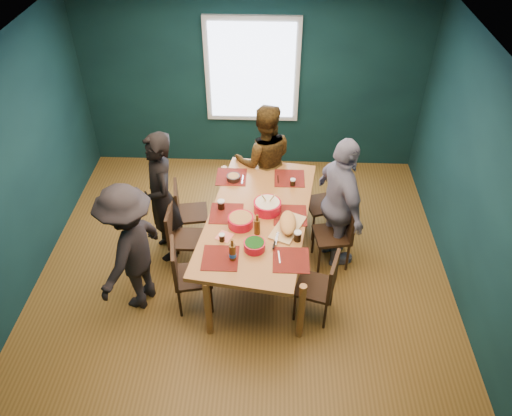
{
  "coord_description": "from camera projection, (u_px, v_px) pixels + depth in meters",
  "views": [
    {
      "loc": [
        0.33,
        -4.25,
        4.52
      ],
      "look_at": [
        0.15,
        0.1,
        0.97
      ],
      "focal_mm": 35.0,
      "sensor_mm": 36.0,
      "label": 1
    }
  ],
  "objects": [
    {
      "name": "chair_right_near",
      "position": [
        323.0,
        283.0,
        5.34
      ],
      "size": [
        0.49,
        0.49,
        0.88
      ],
      "rotation": [
        0.0,
        0.0,
        -0.29
      ],
      "color": "#301E10",
      "rests_on": "floor"
    },
    {
      "name": "bowl_salad",
      "position": [
        241.0,
        221.0,
        5.54
      ],
      "size": [
        0.29,
        0.29,
        0.12
      ],
      "color": "red",
      "rests_on": "dining_table"
    },
    {
      "name": "bowl_herbs",
      "position": [
        254.0,
        245.0,
        5.25
      ],
      "size": [
        0.23,
        0.23,
        0.1
      ],
      "color": "red",
      "rests_on": "dining_table"
    },
    {
      "name": "cutting_board",
      "position": [
        288.0,
        224.0,
        5.5
      ],
      "size": [
        0.44,
        0.65,
        0.14
      ],
      "rotation": [
        0.0,
        0.0,
        -0.41
      ],
      "color": "tan",
      "rests_on": "dining_table"
    },
    {
      "name": "dining_table",
      "position": [
        258.0,
        220.0,
        5.77
      ],
      "size": [
        1.42,
        2.36,
        0.84
      ],
      "rotation": [
        0.0,
        0.0,
        -0.15
      ],
      "color": "#AB5F33",
      "rests_on": "floor"
    },
    {
      "name": "cola_glass_a",
      "position": [
        222.0,
        237.0,
        5.35
      ],
      "size": [
        0.07,
        0.07,
        0.09
      ],
      "color": "black",
      "rests_on": "dining_table"
    },
    {
      "name": "cola_glass_b",
      "position": [
        298.0,
        236.0,
        5.34
      ],
      "size": [
        0.08,
        0.08,
        0.12
      ],
      "color": "black",
      "rests_on": "dining_table"
    },
    {
      "name": "bowl_dumpling",
      "position": [
        267.0,
        206.0,
        5.73
      ],
      "size": [
        0.32,
        0.32,
        0.3
      ],
      "color": "red",
      "rests_on": "dining_table"
    },
    {
      "name": "napkin_c",
      "position": [
        289.0,
        260.0,
        5.15
      ],
      "size": [
        0.2,
        0.2,
        0.0
      ],
      "primitive_type": "cube",
      "rotation": [
        0.0,
        0.0,
        0.69
      ],
      "color": "#F17265",
      "rests_on": "dining_table"
    },
    {
      "name": "chair_right_far",
      "position": [
        329.0,
        198.0,
        6.48
      ],
      "size": [
        0.51,
        0.51,
        0.9
      ],
      "rotation": [
        0.0,
        0.0,
        0.31
      ],
      "color": "#301E10",
      "rests_on": "floor"
    },
    {
      "name": "chair_right_mid",
      "position": [
        339.0,
        229.0,
        6.0
      ],
      "size": [
        0.47,
        0.47,
        0.91
      ],
      "rotation": [
        0.0,
        0.0,
        0.17
      ],
      "color": "#301E10",
      "rests_on": "floor"
    },
    {
      "name": "beer_bottle_b",
      "position": [
        257.0,
        226.0,
        5.41
      ],
      "size": [
        0.07,
        0.07,
        0.26
      ],
      "color": "#492C0D",
      "rests_on": "dining_table"
    },
    {
      "name": "person_far_left",
      "position": [
        162.0,
        198.0,
        5.93
      ],
      "size": [
        0.63,
        0.74,
        1.72
      ],
      "primitive_type": "imported",
      "rotation": [
        0.0,
        0.0,
        5.13
      ],
      "color": "black",
      "rests_on": "floor"
    },
    {
      "name": "small_bowl",
      "position": [
        233.0,
        178.0,
        6.21
      ],
      "size": [
        0.17,
        0.17,
        0.07
      ],
      "color": "black",
      "rests_on": "dining_table"
    },
    {
      "name": "chair_left_near",
      "position": [
        185.0,
        271.0,
        5.46
      ],
      "size": [
        0.48,
        0.48,
        0.9
      ],
      "rotation": [
        0.0,
        0.0,
        0.19
      ],
      "color": "#301E10",
      "rests_on": "floor"
    },
    {
      "name": "person_right",
      "position": [
        340.0,
        204.0,
        5.83
      ],
      "size": [
        0.75,
        1.1,
        1.73
      ],
      "primitive_type": "imported",
      "rotation": [
        0.0,
        0.0,
        1.92
      ],
      "color": "silver",
      "rests_on": "floor"
    },
    {
      "name": "person_near_left",
      "position": [
        131.0,
        249.0,
        5.34
      ],
      "size": [
        0.91,
        1.18,
        1.61
      ],
      "primitive_type": "imported",
      "rotation": [
        0.0,
        0.0,
        4.37
      ],
      "color": "black",
      "rests_on": "floor"
    },
    {
      "name": "chair_left_mid",
      "position": [
        179.0,
        234.0,
        5.98
      ],
      "size": [
        0.38,
        0.38,
        0.85
      ],
      "rotation": [
        0.0,
        0.0,
        -0.0
      ],
      "color": "#301E10",
      "rests_on": "floor"
    },
    {
      "name": "napkin_a",
      "position": [
        289.0,
        211.0,
        5.77
      ],
      "size": [
        0.16,
        0.16,
        0.0
      ],
      "primitive_type": "cube",
      "rotation": [
        0.0,
        0.0,
        0.35
      ],
      "color": "#F17265",
      "rests_on": "dining_table"
    },
    {
      "name": "cola_glass_c",
      "position": [
        293.0,
        182.0,
        6.12
      ],
      "size": [
        0.07,
        0.07,
        0.09
      ],
      "color": "black",
      "rests_on": "dining_table"
    },
    {
      "name": "napkin_b",
      "position": [
        224.0,
        236.0,
        5.43
      ],
      "size": [
        0.21,
        0.21,
        0.0
      ],
      "primitive_type": "cube",
      "rotation": [
        0.0,
        0.0,
        -0.43
      ],
      "color": "#F17265",
      "rests_on": "dining_table"
    },
    {
      "name": "chair_left_far",
      "position": [
        185.0,
        209.0,
        6.34
      ],
      "size": [
        0.45,
        0.45,
        0.86
      ],
      "rotation": [
        0.0,
        0.0,
        0.17
      ],
      "color": "#301E10",
      "rests_on": "floor"
    },
    {
      "name": "cola_glass_d",
      "position": [
        221.0,
        204.0,
        5.76
      ],
      "size": [
        0.09,
        0.09,
        0.12
      ],
      "color": "black",
      "rests_on": "dining_table"
    },
    {
      "name": "room",
      "position": [
        243.0,
        170.0,
        5.49
      ],
      "size": [
        5.01,
        5.01,
        2.71
      ],
      "color": "brown",
      "rests_on": "ground"
    },
    {
      "name": "person_back",
      "position": [
        264.0,
        161.0,
        6.62
      ],
      "size": [
        0.85,
        0.69,
        1.63
      ],
      "primitive_type": "imported",
      "rotation": [
        0.0,
        0.0,
        3.24
      ],
      "color": "black",
      "rests_on": "floor"
    },
    {
      "name": "beer_bottle_a",
      "position": [
        233.0,
        253.0,
        5.1
      ],
      "size": [
        0.07,
        0.07,
        0.27
      ],
      "color": "#492C0D",
      "rests_on": "dining_table"
    }
  ]
}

